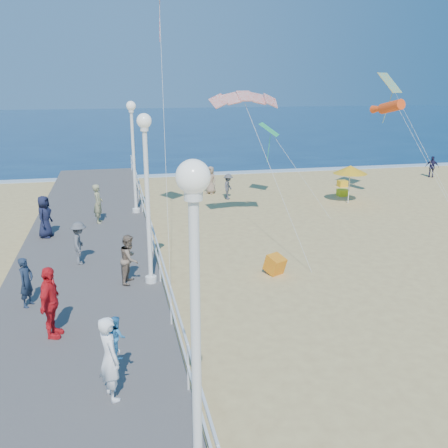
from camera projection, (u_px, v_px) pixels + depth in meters
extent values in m
plane|color=#D9BB71|center=(307.00, 280.00, 17.26)|extent=(160.00, 160.00, 0.00)
cube|color=navy|center=(152.00, 124.00, 78.19)|extent=(160.00, 90.00, 0.05)
cube|color=white|center=(202.00, 174.00, 36.47)|extent=(160.00, 1.20, 0.04)
cube|color=#645F5B|center=(82.00, 294.00, 15.63)|extent=(5.00, 44.00, 0.40)
cube|color=white|center=(159.00, 251.00, 15.80)|extent=(0.05, 42.00, 0.06)
cube|color=white|center=(160.00, 265.00, 15.94)|extent=(0.05, 42.00, 0.04)
cylinder|color=white|center=(196.00, 365.00, 6.91)|extent=(0.14, 0.14, 4.70)
sphere|color=white|center=(193.00, 177.00, 6.17)|extent=(0.44, 0.44, 0.44)
cylinder|color=white|center=(151.00, 279.00, 16.00)|extent=(0.36, 0.36, 0.20)
cylinder|color=white|center=(148.00, 208.00, 15.34)|extent=(0.14, 0.14, 4.70)
sphere|color=white|center=(144.00, 121.00, 14.61)|extent=(0.44, 0.44, 0.44)
cylinder|color=white|center=(136.00, 210.00, 24.44)|extent=(0.36, 0.36, 0.20)
cylinder|color=white|center=(134.00, 163.00, 23.78)|extent=(0.14, 0.14, 4.70)
sphere|color=white|center=(131.00, 106.00, 23.04)|extent=(0.44, 0.44, 0.44)
imported|color=white|center=(110.00, 358.00, 9.98)|extent=(0.63, 0.76, 1.80)
imported|color=#3282BF|center=(116.00, 336.00, 10.04)|extent=(0.46, 0.51, 0.87)
imported|color=#1B283C|center=(26.00, 282.00, 14.15)|extent=(0.54, 0.63, 1.46)
imported|color=#806B58|center=(130.00, 259.00, 15.81)|extent=(0.81, 0.92, 1.58)
imported|color=#58595D|center=(79.00, 243.00, 17.43)|extent=(0.58, 1.00, 1.53)
imported|color=red|center=(50.00, 303.00, 12.37)|extent=(0.69, 1.17, 1.86)
imported|color=#171B34|center=(45.00, 217.00, 20.39)|extent=(0.79, 0.98, 1.74)
imported|color=#989569|center=(98.00, 204.00, 22.49)|extent=(0.47, 0.67, 1.77)
imported|color=#4F4F54|center=(228.00, 187.00, 28.68)|extent=(0.94, 1.11, 1.48)
imported|color=#1B1938|center=(432.00, 167.00, 35.16)|extent=(0.93, 0.82, 1.50)
imported|color=gray|center=(210.00, 180.00, 30.14)|extent=(0.95, 0.94, 1.66)
cube|color=#EC4D0D|center=(275.00, 266.00, 17.67)|extent=(0.82, 0.88, 0.74)
cylinder|color=white|center=(349.00, 188.00, 27.68)|extent=(0.05, 0.05, 1.80)
cone|color=gold|center=(350.00, 169.00, 27.40)|extent=(1.90, 1.90, 0.45)
cube|color=yellow|center=(342.00, 183.00, 32.26)|extent=(0.55, 0.55, 0.40)
cube|color=yellow|center=(342.00, 193.00, 29.68)|extent=(0.55, 0.55, 0.40)
cylinder|color=#FF4915|center=(391.00, 107.00, 26.35)|extent=(0.99, 2.61, 1.06)
cube|color=#19B8D9|center=(390.00, 83.00, 27.01)|extent=(1.71, 1.65, 1.06)
cube|color=#29C064|center=(269.00, 129.00, 27.71)|extent=(1.44, 1.52, 0.69)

